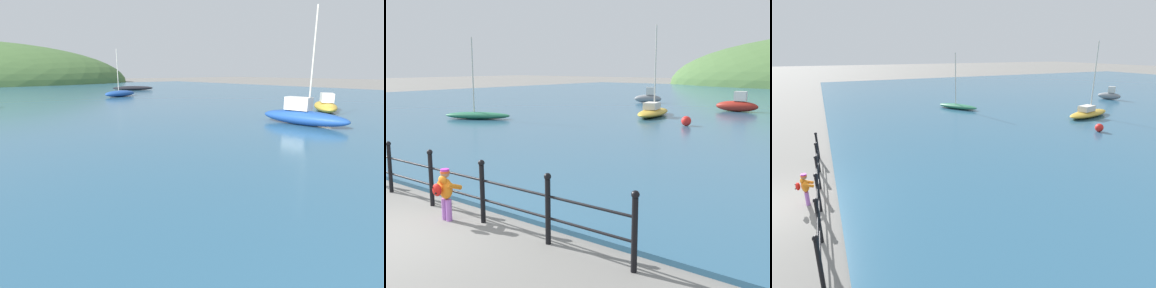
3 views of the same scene
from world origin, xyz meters
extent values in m
cylinder|color=black|center=(-4.17, 1.50, 0.55)|extent=(0.09, 0.09, 1.10)
sphere|color=black|center=(-4.17, 1.50, 1.15)|extent=(0.12, 0.12, 0.12)
cylinder|color=black|center=(-2.52, 1.50, 0.55)|extent=(0.09, 0.09, 1.10)
sphere|color=black|center=(-2.52, 1.50, 1.15)|extent=(0.12, 0.12, 0.12)
cylinder|color=black|center=(-0.86, 1.50, 0.55)|extent=(0.09, 0.09, 1.10)
sphere|color=black|center=(-0.86, 1.50, 1.15)|extent=(0.12, 0.12, 0.12)
cylinder|color=black|center=(0.79, 1.50, 0.55)|extent=(0.09, 0.09, 1.10)
sphere|color=black|center=(0.79, 1.50, 1.15)|extent=(0.12, 0.12, 0.12)
cylinder|color=black|center=(2.45, 1.50, 0.55)|extent=(0.09, 0.09, 1.10)
sphere|color=black|center=(2.45, 1.50, 1.15)|extent=(0.12, 0.12, 0.12)
cylinder|color=black|center=(4.10, 1.50, 0.55)|extent=(0.09, 0.09, 1.10)
sphere|color=black|center=(4.10, 1.50, 1.15)|extent=(0.12, 0.12, 0.12)
cylinder|color=black|center=(-0.04, 1.50, 0.82)|extent=(8.28, 0.04, 0.04)
cylinder|color=black|center=(-0.04, 1.50, 0.45)|extent=(8.28, 0.04, 0.04)
cylinder|color=#AD66C6|center=(0.08, 1.15, 0.21)|extent=(0.11, 0.11, 0.42)
cylinder|color=#AD66C6|center=(0.21, 1.15, 0.21)|extent=(0.11, 0.11, 0.42)
ellipsoid|color=orange|center=(0.15, 1.15, 0.62)|extent=(0.31, 0.23, 0.40)
ellipsoid|color=orange|center=(0.15, 1.09, 0.80)|extent=(0.20, 0.13, 0.18)
cylinder|color=orange|center=(0.01, 1.24, 0.67)|extent=(0.10, 0.32, 0.19)
cylinder|color=orange|center=(0.29, 1.24, 0.67)|extent=(0.10, 0.32, 0.19)
sphere|color=#A37556|center=(0.15, 1.15, 0.92)|extent=(0.17, 0.17, 0.17)
cylinder|color=#E5511E|center=(0.15, 1.15, 0.94)|extent=(0.17, 0.17, 0.04)
cylinder|color=#B233AD|center=(0.15, 1.15, 0.98)|extent=(0.16, 0.16, 0.04)
ellipsoid|color=red|center=(0.15, 0.96, 0.64)|extent=(0.22, 0.14, 0.24)
sphere|color=black|center=(0.11, 0.89, 0.70)|extent=(0.04, 0.04, 0.04)
sphere|color=black|center=(0.21, 0.89, 0.59)|extent=(0.04, 0.04, 0.04)
ellipsoid|color=#287551|center=(-12.03, 11.69, 0.29)|extent=(3.55, 2.66, 0.38)
cylinder|color=beige|center=(-12.18, 11.60, 2.45)|extent=(0.07, 0.07, 3.94)
ellipsoid|color=gray|center=(-10.30, 26.85, 0.42)|extent=(2.16, 1.47, 0.64)
cube|color=silver|center=(-10.16, 26.91, 1.03)|extent=(0.68, 0.58, 0.57)
ellipsoid|color=gold|center=(-5.31, 18.80, 0.31)|extent=(2.24, 4.42, 0.43)
cube|color=silver|center=(-5.23, 18.49, 0.72)|extent=(0.96, 1.32, 0.38)
cylinder|color=beige|center=(-5.36, 19.00, 2.85)|extent=(0.07, 0.07, 4.66)
sphere|color=red|center=(-2.01, 16.09, 0.33)|extent=(0.47, 0.47, 0.47)
camera|label=1|loc=(-2.33, 1.96, 2.37)|focal=28.00mm
camera|label=2|loc=(7.24, -3.70, 2.91)|focal=42.00mm
camera|label=3|loc=(9.71, 1.96, 4.53)|focal=28.00mm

